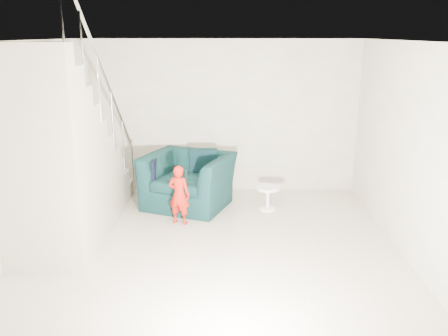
{
  "coord_description": "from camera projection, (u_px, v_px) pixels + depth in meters",
  "views": [
    {
      "loc": [
        0.25,
        -5.59,
        2.79
      ],
      "look_at": [
        0.15,
        1.2,
        0.85
      ],
      "focal_mm": 38.0,
      "sensor_mm": 36.0,
      "label": 1
    }
  ],
  "objects": [
    {
      "name": "right_wall",
      "position": [
        416.0,
        156.0,
        5.74
      ],
      "size": [
        0.0,
        5.5,
        5.5
      ],
      "primitive_type": "plane",
      "rotation": [
        1.57,
        0.0,
        -1.57
      ],
      "color": "#A09582",
      "rests_on": "floor"
    },
    {
      "name": "toddler",
      "position": [
        179.0,
        195.0,
        7.09
      ],
      "size": [
        0.38,
        0.3,
        0.91
      ],
      "primitive_type": "imported",
      "rotation": [
        0.0,
        0.0,
        2.86
      ],
      "color": "#A80512",
      "rests_on": "floor"
    },
    {
      "name": "cushion",
      "position": [
        204.0,
        161.0,
        8.09
      ],
      "size": [
        0.47,
        0.22,
        0.47
      ],
      "primitive_type": "cube",
      "rotation": [
        0.21,
        0.0,
        0.0
      ],
      "color": "black",
      "rests_on": "armchair"
    },
    {
      "name": "left_wall",
      "position": [
        7.0,
        155.0,
        5.81
      ],
      "size": [
        0.0,
        5.5,
        5.5
      ],
      "primitive_type": "plane",
      "rotation": [
        1.57,
        0.0,
        1.57
      ],
      "color": "#A09582",
      "rests_on": "floor"
    },
    {
      "name": "front_wall",
      "position": [
        192.0,
        259.0,
        3.13
      ],
      "size": [
        5.0,
        0.0,
        5.0
      ],
      "primitive_type": "plane",
      "rotation": [
        -1.57,
        0.0,
        0.0
      ],
      "color": "#A09582",
      "rests_on": "floor"
    },
    {
      "name": "throw",
      "position": [
        155.0,
        175.0,
        7.76
      ],
      "size": [
        0.05,
        0.49,
        0.54
      ],
      "primitive_type": "cube",
      "color": "black",
      "rests_on": "armchair"
    },
    {
      "name": "armchair",
      "position": [
        188.0,
        180.0,
        7.86
      ],
      "size": [
        1.66,
        1.56,
        0.87
      ],
      "primitive_type": "imported",
      "rotation": [
        0.0,
        0.0,
        -0.36
      ],
      "color": "black",
      "rests_on": "floor"
    },
    {
      "name": "side_table",
      "position": [
        268.0,
        194.0,
        7.7
      ],
      "size": [
        0.39,
        0.39,
        0.39
      ],
      "color": "white",
      "rests_on": "floor"
    },
    {
      "name": "ceiling",
      "position": [
        209.0,
        41.0,
        5.41
      ],
      "size": [
        5.5,
        5.5,
        0.0
      ],
      "primitive_type": "plane",
      "rotation": [
        3.14,
        0.0,
        0.0
      ],
      "color": "silver",
      "rests_on": "back_wall"
    },
    {
      "name": "floor",
      "position": [
        211.0,
        256.0,
        6.15
      ],
      "size": [
        5.5,
        5.5,
        0.0
      ],
      "primitive_type": "plane",
      "color": "tan",
      "rests_on": "ground"
    },
    {
      "name": "phone",
      "position": [
        186.0,
        174.0,
        6.98
      ],
      "size": [
        0.03,
        0.05,
        0.1
      ],
      "primitive_type": "cube",
      "rotation": [
        0.0,
        0.0,
        0.16
      ],
      "color": "black",
      "rests_on": "toddler"
    },
    {
      "name": "back_wall",
      "position": [
        217.0,
        117.0,
        8.42
      ],
      "size": [
        5.0,
        0.0,
        5.0
      ],
      "primitive_type": "plane",
      "rotation": [
        1.57,
        0.0,
        0.0
      ],
      "color": "#A09582",
      "rests_on": "floor"
    },
    {
      "name": "staircase",
      "position": [
        66.0,
        174.0,
        6.45
      ],
      "size": [
        1.02,
        3.03,
        3.62
      ],
      "color": "#ADA089",
      "rests_on": "floor"
    }
  ]
}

